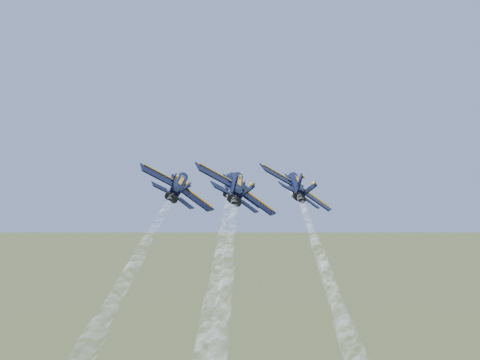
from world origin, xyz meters
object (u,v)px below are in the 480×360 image
(jet_right, at_px, (296,186))
(jet_slot, at_px, (236,187))
(jet_lead, at_px, (230,185))
(jet_left, at_px, (178,186))

(jet_right, relative_size, jet_slot, 1.00)
(jet_lead, relative_size, jet_slot, 1.00)
(jet_left, relative_size, jet_right, 1.00)
(jet_lead, bearing_deg, jet_left, -131.40)
(jet_lead, height_order, jet_right, same)
(jet_right, bearing_deg, jet_lead, 135.75)
(jet_lead, distance_m, jet_slot, 20.82)
(jet_lead, height_order, jet_slot, same)
(jet_left, distance_m, jet_right, 20.39)
(jet_left, relative_size, jet_slot, 1.00)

